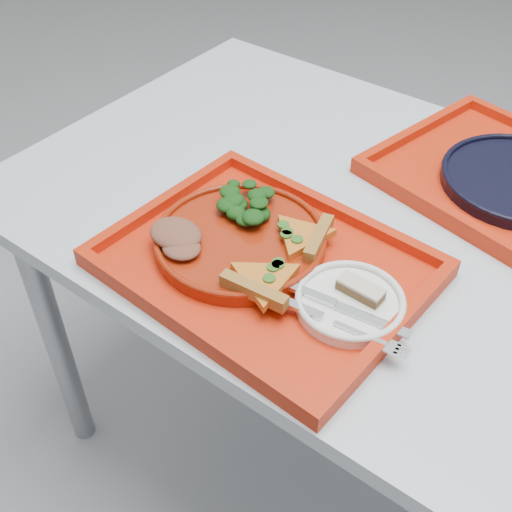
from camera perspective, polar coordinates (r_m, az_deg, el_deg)
name	(u,v)px	position (r m, az deg, el deg)	size (l,w,h in m)	color
ground	(402,499)	(1.62, 12.85, -20.35)	(10.00, 10.00, 0.00)	gray
table	(467,296)	(1.08, 18.26, -3.39)	(1.60, 0.80, 0.75)	#AAB4BF
tray_main	(265,267)	(0.95, 0.81, -0.99)	(0.45, 0.35, 0.01)	red
dinner_plate	(240,241)	(0.98, -1.42, 1.31)	(0.26, 0.26, 0.02)	maroon
side_plate	(350,304)	(0.89, 8.33, -4.26)	(0.15, 0.15, 0.01)	white
pizza_slice_a	(265,278)	(0.89, 0.79, -1.98)	(0.12, 0.10, 0.02)	gold
pizza_slice_b	(301,234)	(0.96, 4.04, 2.00)	(0.11, 0.09, 0.02)	gold
salad_heap	(248,198)	(1.01, -0.76, 5.19)	(0.09, 0.08, 0.04)	black
meat_portion	(176,234)	(0.96, -7.15, 1.99)	(0.09, 0.07, 0.03)	brown
dessert_bar	(361,289)	(0.89, 9.28, -2.95)	(0.07, 0.03, 0.02)	#50341A
knife	(346,308)	(0.87, 7.99, -4.61)	(0.18, 0.02, 0.01)	silver
fork	(333,321)	(0.85, 6.84, -5.80)	(0.18, 0.02, 0.01)	silver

